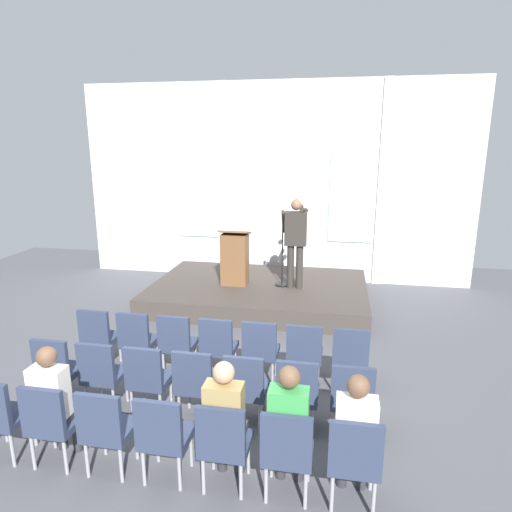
% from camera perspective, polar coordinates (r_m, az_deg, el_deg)
% --- Properties ---
extents(ground_plane, '(15.84, 15.84, 0.00)m').
position_cam_1_polar(ground_plane, '(5.66, -7.80, -20.60)').
color(ground_plane, '#4C4C51').
extents(rear_partition, '(9.18, 0.14, 4.60)m').
position_cam_1_polar(rear_partition, '(10.63, 2.25, 9.19)').
color(rear_partition, silver).
rests_on(rear_partition, ground).
extents(stage_platform, '(4.37, 2.93, 0.39)m').
position_cam_1_polar(stage_platform, '(9.35, 0.43, -4.66)').
color(stage_platform, '#3F3833').
rests_on(stage_platform, ground).
extents(speaker, '(0.50, 0.69, 1.78)m').
position_cam_1_polar(speaker, '(8.81, 5.06, 2.42)').
color(speaker, '#332D28').
rests_on(speaker, stage_platform).
extents(mic_stand, '(0.28, 0.28, 1.56)m').
position_cam_1_polar(mic_stand, '(9.10, 3.35, -1.73)').
color(mic_stand, black).
rests_on(mic_stand, stage_platform).
extents(lectern, '(0.60, 0.48, 1.16)m').
position_cam_1_polar(lectern, '(9.13, -2.72, -0.25)').
color(lectern, brown).
rests_on(lectern, stage_platform).
extents(chair_r0_c0, '(0.46, 0.44, 0.94)m').
position_cam_1_polar(chair_r0_c0, '(6.93, -19.45, -9.42)').
color(chair_r0_c0, '#99999E').
rests_on(chair_r0_c0, ground).
extents(chair_r0_c1, '(0.46, 0.44, 0.94)m').
position_cam_1_polar(chair_r0_c1, '(6.67, -14.95, -10.03)').
color(chair_r0_c1, '#99999E').
rests_on(chair_r0_c1, ground).
extents(chair_r0_c2, '(0.46, 0.44, 0.94)m').
position_cam_1_polar(chair_r0_c2, '(6.45, -10.08, -10.62)').
color(chair_r0_c2, '#99999E').
rests_on(chair_r0_c2, ground).
extents(chair_r0_c3, '(0.46, 0.44, 0.94)m').
position_cam_1_polar(chair_r0_c3, '(6.27, -4.89, -11.16)').
color(chair_r0_c3, '#99999E').
rests_on(chair_r0_c3, ground).
extents(chair_r0_c4, '(0.46, 0.44, 0.94)m').
position_cam_1_polar(chair_r0_c4, '(6.15, 0.57, -11.63)').
color(chair_r0_c4, '#99999E').
rests_on(chair_r0_c4, ground).
extents(chair_r0_c5, '(0.46, 0.44, 0.94)m').
position_cam_1_polar(chair_r0_c5, '(6.09, 6.21, -12.01)').
color(chair_r0_c5, '#99999E').
rests_on(chair_r0_c5, ground).
extents(chair_r0_c6, '(0.46, 0.44, 0.94)m').
position_cam_1_polar(chair_r0_c6, '(6.08, 11.93, -12.28)').
color(chair_r0_c6, '#99999E').
rests_on(chair_r0_c6, ground).
extents(chair_r1_c0, '(0.46, 0.44, 0.94)m').
position_cam_1_polar(chair_r1_c0, '(6.18, -24.05, -12.82)').
color(chair_r1_c0, '#99999E').
rests_on(chair_r1_c0, ground).
extents(chair_r1_c1, '(0.46, 0.44, 0.94)m').
position_cam_1_polar(chair_r1_c1, '(5.89, -19.12, -13.75)').
color(chair_r1_c1, '#99999E').
rests_on(chair_r1_c1, ground).
extents(chair_r1_c2, '(0.46, 0.44, 0.94)m').
position_cam_1_polar(chair_r1_c2, '(5.63, -13.67, -14.65)').
color(chair_r1_c2, '#99999E').
rests_on(chair_r1_c2, ground).
extents(chair_r1_c3, '(0.46, 0.44, 0.94)m').
position_cam_1_polar(chair_r1_c3, '(5.44, -7.73, -15.49)').
color(chair_r1_c3, '#99999E').
rests_on(chair_r1_c3, ground).
extents(chair_r1_c4, '(0.46, 0.44, 0.94)m').
position_cam_1_polar(chair_r1_c4, '(5.30, -1.35, -16.20)').
color(chair_r1_c4, '#99999E').
rests_on(chair_r1_c4, ground).
extents(chair_r1_c5, '(0.46, 0.44, 0.94)m').
position_cam_1_polar(chair_r1_c5, '(5.22, 5.33, -16.74)').
color(chair_r1_c5, '#99999E').
rests_on(chair_r1_c5, ground).
extents(chair_r1_c6, '(0.46, 0.44, 0.94)m').
position_cam_1_polar(chair_r1_c6, '(5.22, 12.14, -17.07)').
color(chair_r1_c6, '#99999E').
rests_on(chair_r1_c6, ground).
extents(chair_r2_c1, '(0.46, 0.44, 0.94)m').
position_cam_1_polar(chair_r2_c1, '(5.18, -24.71, -18.43)').
color(chair_r2_c1, '#99999E').
rests_on(chair_r2_c1, ground).
extents(audience_r2_c1, '(0.36, 0.39, 1.30)m').
position_cam_1_polar(audience_r2_c1, '(5.14, -24.40, -16.21)').
color(audience_r2_c1, '#2D2D33').
rests_on(audience_r2_c1, ground).
extents(chair_r2_c2, '(0.46, 0.44, 0.94)m').
position_cam_1_polar(chair_r2_c2, '(4.89, -18.63, -19.89)').
color(chair_r2_c2, '#99999E').
rests_on(chair_r2_c2, ground).
extents(chair_r2_c3, '(0.46, 0.44, 0.94)m').
position_cam_1_polar(chair_r2_c3, '(4.66, -11.75, -21.27)').
color(chair_r2_c3, '#99999E').
rests_on(chair_r2_c3, ground).
extents(chair_r2_c4, '(0.46, 0.44, 0.94)m').
position_cam_1_polar(chair_r2_c4, '(4.50, -4.14, -22.44)').
color(chair_r2_c4, '#99999E').
rests_on(chair_r2_c4, ground).
extents(audience_r2_c4, '(0.36, 0.39, 1.31)m').
position_cam_1_polar(audience_r2_c4, '(4.45, -3.90, -19.83)').
color(audience_r2_c4, '#2D2D33').
rests_on(audience_r2_c4, ground).
extents(chair_r2_c5, '(0.46, 0.44, 0.94)m').
position_cam_1_polar(chair_r2_c5, '(4.41, 4.03, -23.28)').
color(chair_r2_c5, '#99999E').
rests_on(chair_r2_c5, ground).
extents(audience_r2_c5, '(0.36, 0.39, 1.32)m').
position_cam_1_polar(audience_r2_c5, '(4.36, 4.21, -20.55)').
color(audience_r2_c5, '#2D2D33').
rests_on(audience_r2_c5, ground).
extents(chair_r2_c6, '(0.46, 0.44, 0.94)m').
position_cam_1_polar(chair_r2_c6, '(4.40, 12.45, -23.70)').
color(chair_r2_c6, '#99999E').
rests_on(chair_r2_c6, ground).
extents(audience_r2_c6, '(0.36, 0.39, 1.30)m').
position_cam_1_polar(audience_r2_c6, '(4.36, 12.56, -21.09)').
color(audience_r2_c6, '#2D2D33').
rests_on(audience_r2_c6, ground).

